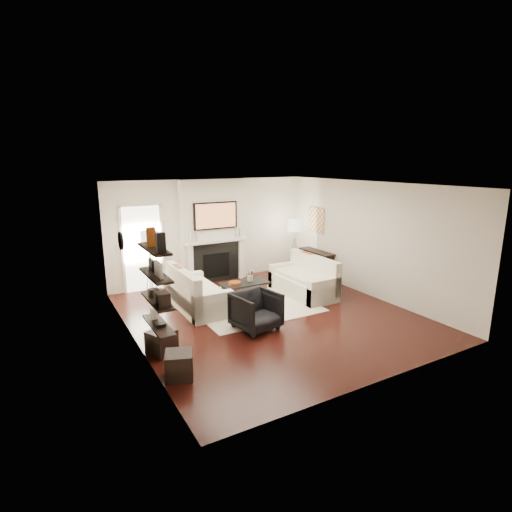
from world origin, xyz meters
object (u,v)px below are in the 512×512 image
coffee_table (244,283)px  lamp_right_shade (295,225)px  ottoman_near (162,342)px  loveseat_left_base (198,299)px  lamp_left_shade (149,238)px  armchair (256,309)px  loveseat_right_base (303,286)px

coffee_table → lamp_right_shade: size_ratio=2.75×
ottoman_near → loveseat_left_base: bearing=51.6°
lamp_right_shade → ottoman_near: 5.38m
lamp_left_shade → lamp_right_shade: 3.90m
armchair → ottoman_near: bearing=172.9°
loveseat_right_base → lamp_left_shade: (-3.23, 1.50, 1.24)m
armchair → lamp_right_shade: 3.81m
armchair → lamp_left_shade: 3.17m
loveseat_left_base → loveseat_right_base: bearing=-7.5°
loveseat_right_base → coffee_table: 1.45m
loveseat_left_base → ottoman_near: 2.10m
lamp_left_shade → ottoman_near: lamp_left_shade is taller
coffee_table → ottoman_near: (-2.45, -1.66, -0.20)m
loveseat_left_base → lamp_right_shade: bearing=17.1°
loveseat_right_base → armchair: bearing=-148.4°
armchair → lamp_right_shade: lamp_right_shade is taller
loveseat_right_base → loveseat_left_base: bearing=172.5°
loveseat_right_base → lamp_left_shade: lamp_left_shade is taller
lamp_right_shade → ottoman_near: lamp_right_shade is taller
loveseat_left_base → loveseat_right_base: size_ratio=1.00×
lamp_left_shade → armchair: bearing=-65.2°
loveseat_left_base → armchair: 1.66m
loveseat_right_base → coffee_table: same height
loveseat_right_base → coffee_table: (-1.40, 0.35, 0.19)m
lamp_left_shade → loveseat_right_base: bearing=-24.9°
lamp_left_shade → coffee_table: bearing=-32.0°
loveseat_left_base → lamp_right_shade: size_ratio=4.50×
lamp_right_shade → coffee_table: bearing=-154.8°
lamp_left_shade → lamp_right_shade: size_ratio=1.00×
ottoman_near → armchair: bearing=2.9°
loveseat_right_base → ottoman_near: size_ratio=4.50×
coffee_table → lamp_left_shade: lamp_left_shade is taller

